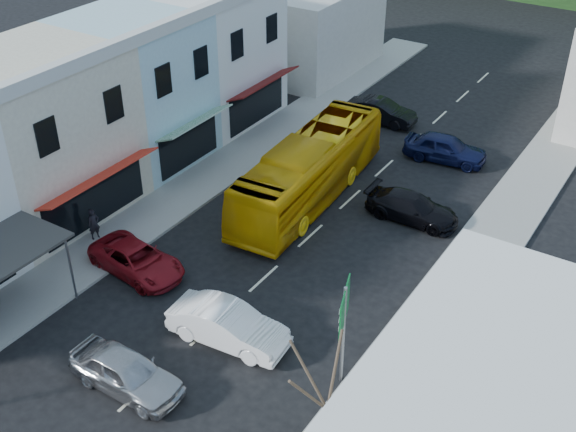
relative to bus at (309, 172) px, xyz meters
The scene contains 16 objects.
ground 11.23m from the bus, 80.26° to the right, with size 120.00×120.00×0.00m, color black.
sidewalk_left 5.89m from the bus, behind, with size 3.00×52.00×0.15m, color gray.
sidewalk_right 9.55m from the bus, ahead, with size 3.00×52.00×0.15m, color gray.
shopfront_row 12.41m from the bus, 150.69° to the right, with size 8.25×30.00×8.00m.
distant_block_left 19.02m from the bus, 122.24° to the left, with size 8.00×10.00×6.00m, color #B7B2A8.
bus is the anchor object (origin of this frame).
car_silver 15.08m from the bus, 84.75° to the right, with size 1.80×4.40×1.40m, color #A7A7AC.
car_white 11.45m from the bus, 74.79° to the right, with size 1.80×4.40×1.40m, color white.
car_red 10.09m from the bus, 108.07° to the right, with size 1.90×4.60×1.40m, color maroon.
car_black_near 5.50m from the bus, 10.56° to the left, with size 1.84×4.50×1.40m, color black.
car_navy_mid 8.88m from the bus, 60.60° to the left, with size 1.80×4.40×1.40m, color black.
car_black_far 10.41m from the bus, 95.69° to the left, with size 1.80×4.40×1.40m, color black.
pedestrian_left 10.93m from the bus, 126.51° to the right, with size 0.60×0.40×1.70m, color black.
direction_sign 13.04m from the bus, 53.62° to the right, with size 0.85×1.90×4.31m, color #05501F, non-canonical shape.
street_tree 17.47m from the bus, 57.18° to the right, with size 2.52×2.52×6.45m, color #34281D, non-canonical shape.
traffic_signal 19.16m from the bus, 63.70° to the left, with size 0.75×1.02×4.59m, color black, non-canonical shape.
Camera 1 is at (14.54, -16.76, 19.44)m, focal length 45.00 mm.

